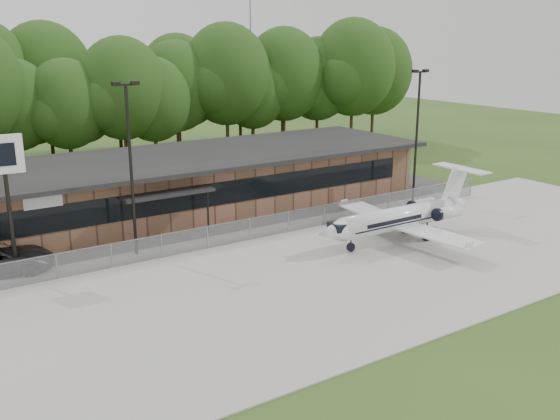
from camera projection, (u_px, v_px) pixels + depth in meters
ground at (389, 342)px, 26.77m from camera, size 160.00×160.00×0.00m
apron at (285, 282)px, 33.18m from camera, size 64.00×18.00×0.08m
parking_lot at (191, 228)px, 42.41m from camera, size 50.00×9.00×0.06m
terminal at (163, 185)px, 45.40m from camera, size 41.00×11.65×4.30m
fence at (222, 235)px, 38.60m from camera, size 46.00×0.04×1.52m
treeline at (83, 93)px, 58.46m from camera, size 72.00×12.00×15.00m
radio_mast at (251, 37)px, 73.63m from camera, size 0.20×0.20×25.00m
light_pole_mid at (130, 157)px, 35.74m from camera, size 1.55×0.30×10.23m
light_pole_right at (417, 126)px, 47.97m from camera, size 1.55×0.30×10.23m
business_jet at (403, 218)px, 39.46m from camera, size 12.75×11.31×4.31m
pole_sign at (5, 170)px, 32.42m from camera, size 2.04×0.33×7.77m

